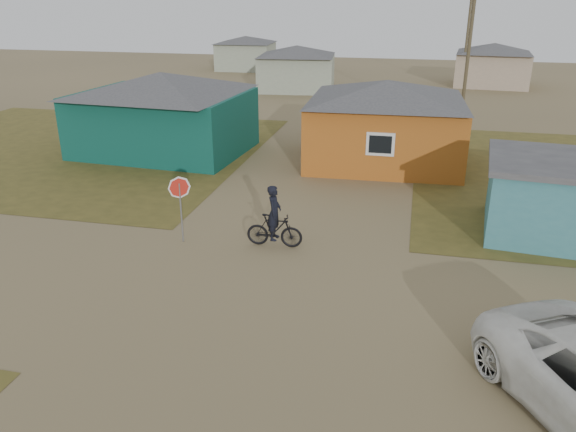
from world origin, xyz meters
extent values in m
plane|color=olive|center=(0.00, 0.00, 0.00)|extent=(120.00, 120.00, 0.00)
cube|color=brown|center=(-14.00, 13.00, 0.01)|extent=(20.00, 18.00, 0.00)
cube|color=#0B3D34|center=(-8.50, 13.50, 1.50)|extent=(8.40, 6.54, 3.00)
pyramid|color=#3F3F42|center=(-8.50, 13.50, 3.50)|extent=(8.93, 7.08, 1.00)
cube|color=#AD5A1A|center=(2.50, 14.00, 1.50)|extent=(7.21, 6.24, 3.00)
pyramid|color=#3F3F42|center=(2.50, 14.00, 3.45)|extent=(7.72, 6.76, 0.90)
cube|color=silver|center=(2.50, 10.97, 1.65)|extent=(1.20, 0.06, 1.00)
cube|color=black|center=(2.50, 10.94, 1.65)|extent=(0.95, 0.04, 0.75)
cube|color=#949D87|center=(-6.00, 34.00, 1.40)|extent=(6.49, 5.60, 2.80)
pyramid|color=#3F3F42|center=(-6.00, 34.00, 3.20)|extent=(7.04, 6.15, 0.80)
cube|color=tan|center=(10.00, 40.00, 1.40)|extent=(6.41, 5.50, 2.80)
pyramid|color=#3F3F42|center=(10.00, 40.00, 3.20)|extent=(6.95, 6.05, 0.80)
cube|color=#949D87|center=(-14.00, 46.00, 1.35)|extent=(5.75, 5.28, 2.70)
pyramid|color=#3F3F42|center=(-14.00, 46.00, 3.05)|extent=(6.28, 5.81, 0.70)
cylinder|color=brown|center=(6.50, 22.00, 4.00)|extent=(0.20, 0.20, 8.00)
cylinder|color=brown|center=(7.50, 38.00, 4.00)|extent=(0.20, 0.20, 8.00)
cylinder|color=gray|center=(-3.28, 3.22, 1.01)|extent=(0.06, 0.06, 2.01)
imported|color=black|center=(-0.26, 3.54, 0.54)|extent=(1.83, 0.56, 1.09)
imported|color=black|center=(-0.26, 3.54, 1.15)|extent=(0.45, 0.66, 1.79)
camera|label=1|loc=(3.81, -12.42, 7.62)|focal=35.00mm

